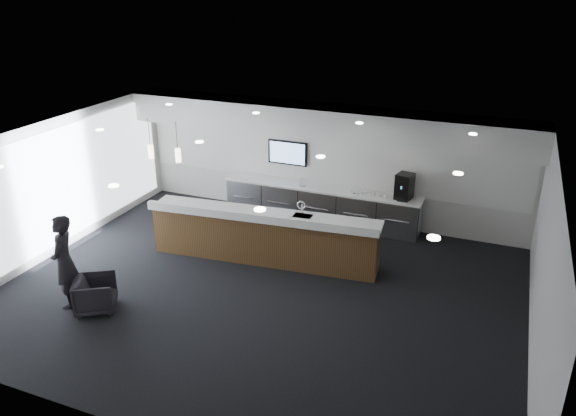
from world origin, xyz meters
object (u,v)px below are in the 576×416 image
at_px(service_counter, 264,236).
at_px(coffee_machine, 404,186).
at_px(armchair, 96,294).
at_px(lounge_guest, 64,262).

relative_size(service_counter, coffee_machine, 8.29).
distance_m(service_counter, armchair, 3.68).
relative_size(coffee_machine, lounge_guest, 0.34).
bearing_deg(coffee_machine, service_counter, -124.88).
relative_size(service_counter, lounge_guest, 2.79).
bearing_deg(lounge_guest, coffee_machine, 112.53).
xyz_separation_m(coffee_machine, armchair, (-4.66, -5.39, -0.93)).
xyz_separation_m(armchair, lounge_guest, (-0.59, -0.04, 0.59)).
bearing_deg(service_counter, lounge_guest, -137.25).
bearing_deg(service_counter, armchair, -130.75).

